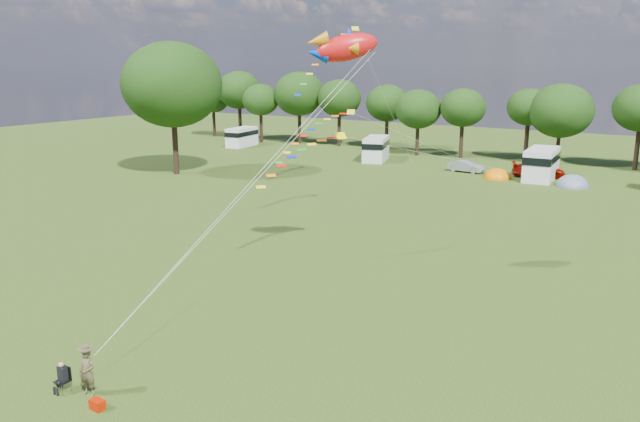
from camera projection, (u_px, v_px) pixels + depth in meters
The scene contains 17 objects.
ground_plane at pixel (217, 344), 25.60m from camera, with size 180.00×180.00×0.00m, color black.
tree_line at pixel (596, 109), 66.62m from camera, with size 102.98×10.98×10.27m.
big_tree at pixel (172, 85), 62.05m from camera, with size 10.00×10.00×13.28m.
car_b at pixel (466, 166), 65.07m from camera, with size 1.31×3.52×1.24m, color gray.
car_c at pixel (538, 170), 62.29m from camera, with size 2.07×4.93×1.48m, color #9A0F02.
campervan_a at pixel (242, 136), 84.59m from camera, with size 2.88×5.43×2.54m.
campervan_b at pixel (376, 148), 72.55m from camera, with size 3.96×6.03×2.73m.
campervan_c at pixel (541, 163), 60.90m from camera, with size 3.05×6.33×3.02m.
tent_orange at pixel (497, 178), 61.55m from camera, with size 2.61×2.86×2.04m.
tent_greyblue at pixel (572, 186), 57.68m from camera, with size 3.01×3.30×2.24m.
kite_flyer at pixel (87, 372), 21.51m from camera, with size 0.63×0.41×1.72m, color brown.
camp_chair at pixel (63, 374), 21.82m from camera, with size 0.46×0.46×1.13m.
kite_bag at pixel (97, 405), 20.77m from camera, with size 0.49×0.33×0.35m, color #AA1700.
fish_kite at pixel (341, 47), 30.56m from camera, with size 3.55×3.02×1.99m.
streamer_kite_a at pixel (331, 50), 52.84m from camera, with size 3.37×5.60×5.77m.
streamer_kite_b at pixel (321, 128), 45.56m from camera, with size 4.26×4.56×3.78m.
streamer_kite_c at pixel (309, 151), 34.98m from camera, with size 3.12×4.96×2.79m.
Camera 1 is at (16.16, -17.71, 11.33)m, focal length 35.00 mm.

